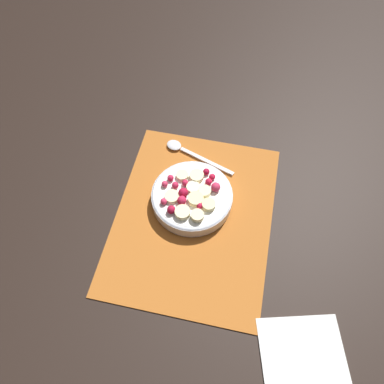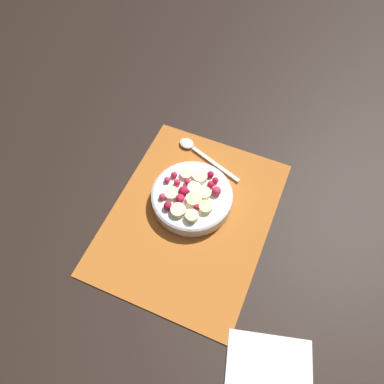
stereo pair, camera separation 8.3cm
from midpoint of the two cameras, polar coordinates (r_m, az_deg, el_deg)
The scene contains 5 objects.
ground_plane at distance 0.85m, azimuth -2.53°, elevation -4.08°, with size 3.00×3.00×0.00m, color black.
placemat at distance 0.85m, azimuth -2.54°, elevation -3.98°, with size 0.45×0.35×0.01m.
fruit_bowl at distance 0.85m, azimuth -2.81°, elevation -0.94°, with size 0.18×0.18×0.06m.
spoon at distance 0.94m, azimuth -3.57°, elevation 6.12°, with size 0.08×0.18×0.01m.
napkin at distance 0.78m, azimuth 13.38°, elevation -23.04°, with size 0.17×0.19×0.01m.
Camera 1 is at (0.39, 0.08, 0.76)m, focal length 35.00 mm.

